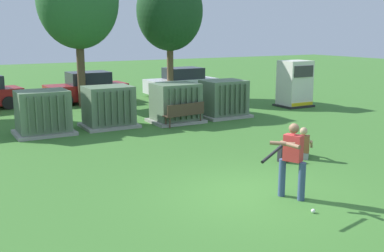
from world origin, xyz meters
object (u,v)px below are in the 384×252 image
at_px(transformer_west, 43,113).
at_px(transformer_mid_east, 176,103).
at_px(generator_enclosure, 295,84).
at_px(park_bench, 185,113).
at_px(transformer_east, 224,99).
at_px(sports_ball, 313,211).
at_px(parked_car_rightmost, 182,82).
at_px(transformer_mid_west, 109,107).
at_px(batter, 292,157).
at_px(seated_spectator, 303,146).
at_px(backpack, 284,155).
at_px(parked_car_right_of_center, 87,88).

bearing_deg(transformer_west, transformer_mid_east, -3.91).
bearing_deg(generator_enclosure, park_bench, -167.58).
xyz_separation_m(generator_enclosure, park_bench, (-7.13, -1.57, -0.60)).
bearing_deg(transformer_east, transformer_mid_east, -178.50).
bearing_deg(sports_ball, generator_enclosure, 50.02).
bearing_deg(parked_car_rightmost, generator_enclosure, -65.33).
relative_size(transformer_mid_west, batter, 1.21).
height_order(transformer_west, transformer_east, same).
bearing_deg(transformer_mid_east, generator_enclosure, 5.86).
xyz_separation_m(sports_ball, seated_spectator, (2.79, 3.35, 0.33)).
relative_size(generator_enclosure, backpack, 5.23).
distance_m(transformer_east, batter, 10.30).
relative_size(batter, sports_ball, 19.33).
bearing_deg(transformer_west, seated_spectator, -49.91).
relative_size(transformer_west, parked_car_rightmost, 0.50).
distance_m(transformer_mid_west, seated_spectator, 8.08).
distance_m(transformer_mid_west, batter, 9.77).
bearing_deg(generator_enclosure, batter, -131.95).
xyz_separation_m(transformer_east, park_bench, (-2.46, -0.91, -0.25)).
bearing_deg(park_bench, sports_ball, -102.12).
distance_m(park_bench, sports_ball, 9.55).
height_order(backpack, parked_car_right_of_center, parked_car_right_of_center).
relative_size(park_bench, batter, 1.06).
height_order(transformer_mid_west, sports_ball, transformer_mid_west).
bearing_deg(seated_spectator, transformer_mid_east, 96.28).
height_order(park_bench, parked_car_rightmost, parked_car_rightmost).
xyz_separation_m(transformer_east, generator_enclosure, (4.67, 0.67, 0.35)).
xyz_separation_m(transformer_mid_east, sports_ball, (-2.04, -10.17, -0.74)).
relative_size(transformer_mid_east, generator_enclosure, 0.91).
bearing_deg(sports_ball, parked_car_rightmost, 70.44).
bearing_deg(generator_enclosure, parked_car_right_of_center, 143.35).
height_order(transformer_mid_west, transformer_east, same).
relative_size(transformer_mid_east, park_bench, 1.14).
xyz_separation_m(transformer_mid_east, backpack, (-0.01, -6.86, -0.57)).
height_order(batter, parked_car_right_of_center, batter).
bearing_deg(transformer_east, seated_spectator, -103.66).
distance_m(generator_enclosure, backpack, 10.44).
distance_m(generator_enclosure, seated_spectator, 9.89).
bearing_deg(backpack, transformer_mid_west, 110.54).
relative_size(transformer_west, transformer_east, 1.00).
height_order(sports_ball, seated_spectator, seated_spectator).
xyz_separation_m(transformer_east, seated_spectator, (-1.67, -6.88, -0.41)).
distance_m(transformer_west, transformer_mid_west, 2.55).
relative_size(transformer_mid_west, transformer_east, 1.00).
bearing_deg(parked_car_rightmost, seated_spectator, -103.55).
distance_m(park_bench, parked_car_right_of_center, 8.18).
bearing_deg(transformer_west, sports_ball, -72.82).
relative_size(transformer_west, seated_spectator, 2.18).
xyz_separation_m(transformer_mid_west, park_bench, (2.71, -1.29, -0.25)).
relative_size(transformer_west, sports_ball, 23.33).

